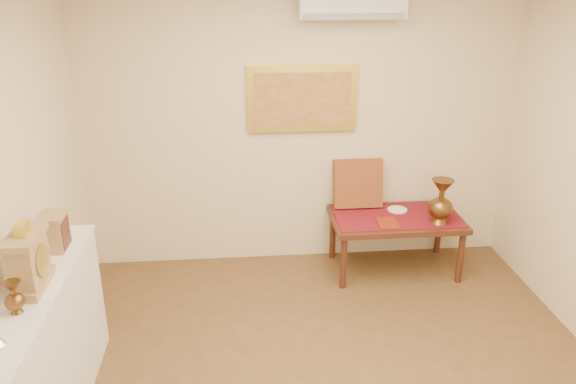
{
  "coord_description": "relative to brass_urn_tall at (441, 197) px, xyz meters",
  "views": [
    {
      "loc": [
        -0.59,
        -2.77,
        2.69
      ],
      "look_at": [
        -0.23,
        1.15,
        1.13
      ],
      "focal_mm": 35.0,
      "sensor_mm": 36.0,
      "label": 1
    }
  ],
  "objects": [
    {
      "name": "wall_back",
      "position": [
        -1.19,
        0.55,
        0.54
      ],
      "size": [
        4.0,
        0.02,
        2.7
      ],
      "primitive_type": "cube",
      "color": "beige",
      "rests_on": "ground"
    },
    {
      "name": "brass_urn_small",
      "position": [
        -3.0,
        -1.79,
        0.29
      ],
      "size": [
        0.11,
        0.11,
        0.24
      ],
      "primitive_type": null,
      "color": "brown",
      "rests_on": "display_ledge"
    },
    {
      "name": "table_cloth",
      "position": [
        -0.34,
        0.18,
        -0.25
      ],
      "size": [
        1.14,
        0.59,
        0.01
      ],
      "primitive_type": "cube",
      "color": "maroon",
      "rests_on": "low_table"
    },
    {
      "name": "brass_urn_tall",
      "position": [
        0.0,
        0.0,
        0.0
      ],
      "size": [
        0.22,
        0.22,
        0.5
      ],
      "primitive_type": null,
      "color": "brown",
      "rests_on": "table_cloth"
    },
    {
      "name": "plate",
      "position": [
        -0.3,
        0.31,
        -0.24
      ],
      "size": [
        0.18,
        0.18,
        0.01
      ],
      "primitive_type": "cylinder",
      "color": "white",
      "rests_on": "table_cloth"
    },
    {
      "name": "menu",
      "position": [
        -0.47,
        0.02,
        -0.24
      ],
      "size": [
        0.19,
        0.26,
        0.01
      ],
      "primitive_type": "cube",
      "rotation": [
        0.0,
        0.0,
        -0.05
      ],
      "color": "maroon",
      "rests_on": "table_cloth"
    },
    {
      "name": "cushion",
      "position": [
        -0.66,
        0.45,
        -0.02
      ],
      "size": [
        0.46,
        0.19,
        0.47
      ],
      "primitive_type": "cube",
      "rotation": [
        -0.21,
        0.0,
        0.0
      ],
      "color": "#601713",
      "rests_on": "table_cloth"
    },
    {
      "name": "display_ledge",
      "position": [
        -3.02,
        -1.7,
        -0.32
      ],
      "size": [
        0.37,
        2.02,
        0.98
      ],
      "color": "silver",
      "rests_on": "floor"
    },
    {
      "name": "mantel_clock",
      "position": [
        -2.99,
        -1.53,
        0.35
      ],
      "size": [
        0.17,
        0.36,
        0.41
      ],
      "color": "#A48254",
      "rests_on": "display_ledge"
    },
    {
      "name": "wooden_chest",
      "position": [
        -3.0,
        -1.05,
        0.3
      ],
      "size": [
        0.16,
        0.21,
        0.24
      ],
      "color": "#A48254",
      "rests_on": "display_ledge"
    },
    {
      "name": "low_table",
      "position": [
        -0.34,
        0.18,
        -0.32
      ],
      "size": [
        1.2,
        0.7,
        0.55
      ],
      "color": "#482215",
      "rests_on": "floor"
    },
    {
      "name": "painting",
      "position": [
        -1.19,
        0.52,
        0.79
      ],
      "size": [
        1.0,
        0.06,
        0.6
      ],
      "color": "gold",
      "rests_on": "wall_back"
    },
    {
      "name": "ac_unit",
      "position": [
        -0.79,
        0.42,
        1.64
      ],
      "size": [
        0.9,
        0.25,
        0.3
      ],
      "color": "silver",
      "rests_on": "wall_back"
    }
  ]
}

